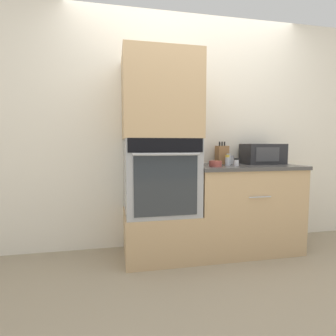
# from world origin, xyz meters

# --- Properties ---
(ground_plane) EXTENTS (12.00, 12.00, 0.00)m
(ground_plane) POSITION_xyz_m (0.00, 0.00, 0.00)
(ground_plane) COLOR gray
(wall_back) EXTENTS (8.00, 0.05, 2.50)m
(wall_back) POSITION_xyz_m (0.00, 0.63, 1.25)
(wall_back) COLOR silver
(wall_back) RESTS_ON ground_plane
(oven_cabinet_base) EXTENTS (0.71, 0.60, 0.45)m
(oven_cabinet_base) POSITION_xyz_m (-0.35, 0.30, 0.22)
(oven_cabinet_base) COLOR tan
(oven_cabinet_base) RESTS_ON ground_plane
(wall_oven) EXTENTS (0.68, 0.64, 0.72)m
(wall_oven) POSITION_xyz_m (-0.35, 0.30, 0.80)
(wall_oven) COLOR #9EA0A5
(wall_oven) RESTS_ON oven_cabinet_base
(oven_cabinet_upper) EXTENTS (0.71, 0.60, 0.78)m
(oven_cabinet_upper) POSITION_xyz_m (-0.35, 0.30, 1.55)
(oven_cabinet_upper) COLOR tan
(oven_cabinet_upper) RESTS_ON wall_oven
(counter_unit) EXTENTS (1.09, 0.63, 0.90)m
(counter_unit) POSITION_xyz_m (0.54, 0.30, 0.45)
(counter_unit) COLOR tan
(counter_unit) RESTS_ON ground_plane
(microwave) EXTENTS (0.43, 0.28, 0.22)m
(microwave) POSITION_xyz_m (0.81, 0.42, 1.00)
(microwave) COLOR #232326
(microwave) RESTS_ON counter_unit
(knife_block) EXTENTS (0.12, 0.12, 0.24)m
(knife_block) POSITION_xyz_m (0.37, 0.50, 1.00)
(knife_block) COLOR olive
(knife_block) RESTS_ON counter_unit
(bowl) EXTENTS (0.12, 0.12, 0.05)m
(bowl) POSITION_xyz_m (0.17, 0.19, 0.92)
(bowl) COLOR #B24C42
(bowl) RESTS_ON counter_unit
(condiment_jar_near) EXTENTS (0.05, 0.05, 0.12)m
(condiment_jar_near) POSITION_xyz_m (0.40, 0.39, 0.95)
(condiment_jar_near) COLOR silver
(condiment_jar_near) RESTS_ON counter_unit
(condiment_jar_mid) EXTENTS (0.05, 0.05, 0.08)m
(condiment_jar_mid) POSITION_xyz_m (0.41, 0.23, 0.93)
(condiment_jar_mid) COLOR silver
(condiment_jar_mid) RESTS_ON counter_unit
(condiment_jar_far) EXTENTS (0.06, 0.06, 0.09)m
(condiment_jar_far) POSITION_xyz_m (0.48, 0.50, 0.94)
(condiment_jar_far) COLOR silver
(condiment_jar_far) RESTS_ON counter_unit
(condiment_jar_back) EXTENTS (0.05, 0.05, 0.11)m
(condiment_jar_back) POSITION_xyz_m (0.33, 0.26, 0.95)
(condiment_jar_back) COLOR silver
(condiment_jar_back) RESTS_ON counter_unit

